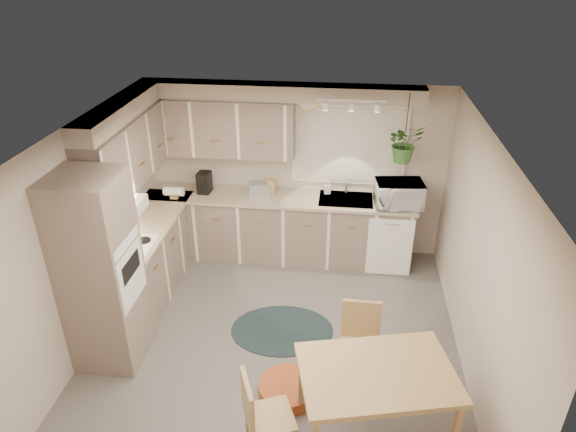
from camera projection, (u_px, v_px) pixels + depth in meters
The scene contains 35 objects.
floor at pixel (275, 343), 5.70m from camera, with size 4.20×4.20×0.00m, color #69625D.
ceiling at pixel (272, 137), 4.58m from camera, with size 4.20×4.20×0.00m, color silver.
wall_back at pixel (296, 170), 6.98m from camera, with size 4.00×0.04×2.40m, color beige.
wall_front at pixel (227, 423), 3.30m from camera, with size 4.00×0.04×2.40m, color beige.
wall_left at pixel (84, 239), 5.35m from camera, with size 0.04×4.20×2.40m, color beige.
wall_right at pixel (479, 264), 4.93m from camera, with size 0.04×4.20×2.40m, color beige.
base_cab_left at pixel (150, 257), 6.44m from camera, with size 0.60×1.85×0.90m, color gray.
base_cab_back at pixel (279, 228), 7.09m from camera, with size 3.60×0.60×0.90m, color gray.
counter_left at pixel (146, 224), 6.21m from camera, with size 0.64×1.89×0.04m, color tan.
counter_back at pixel (278, 198), 6.86m from camera, with size 3.64×0.64×0.04m, color tan.
oven_stack at pixel (100, 273), 5.06m from camera, with size 0.65×0.65×2.10m, color gray.
wall_oven_face at pixel (132, 275), 5.02m from camera, with size 0.02×0.56×0.58m, color white.
upper_cab_left at pixel (129, 150), 5.91m from camera, with size 0.35×2.00×0.75m, color gray.
upper_cab_back at pixel (218, 127), 6.64m from camera, with size 2.00×0.35×0.75m, color gray.
soffit_left at pixel (120, 109), 5.69m from camera, with size 0.30×2.00×0.20m, color beige.
soffit_back at pixel (279, 92), 6.35m from camera, with size 3.60×0.30×0.20m, color beige.
cooktop at pixel (128, 247), 5.70m from camera, with size 0.52×0.58×0.02m, color white.
range_hood at pixel (120, 210), 5.49m from camera, with size 0.40×0.60×0.14m, color white.
window_blinds at pixel (349, 145), 6.69m from camera, with size 1.40×0.02×1.00m, color white.
window_frame at pixel (349, 145), 6.70m from camera, with size 1.50×0.02×1.10m, color white.
sink at pixel (346, 202), 6.79m from camera, with size 0.70×0.48×0.10m, color #A5A9AD.
dishwasher_front at pixel (389, 248), 6.67m from camera, with size 0.58×0.01×0.83m, color white.
track_light_bar at pixel (352, 100), 5.90m from camera, with size 0.80×0.04×0.04m, color white.
wall_clock at pixel (308, 100), 6.48m from camera, with size 0.30×0.30×0.03m, color gold.
dining_table at pixel (374, 406), 4.42m from camera, with size 1.28×0.85×0.80m, color tan.
chair_left at pixel (270, 415), 4.29m from camera, with size 0.40×0.40×0.86m, color tan.
chair_back at pixel (360, 348), 5.01m from camera, with size 0.40×0.40×0.86m, color tan.
braided_rug at pixel (282, 330), 5.88m from camera, with size 1.18×0.88×0.01m, color black.
pet_bed at pixel (288, 389), 5.02m from camera, with size 0.57×0.57×0.13m, color #A44720.
microwave at pixel (399, 191), 6.52m from camera, with size 0.59×0.33×0.40m, color white.
soap_bottle at pixel (327, 191), 6.91m from camera, with size 0.08×0.18×0.08m, color white.
hanging_plant at pixel (404, 147), 6.24m from camera, with size 0.43×0.48×0.37m, color #346528.
coffee_maker at pixel (204, 182), 6.90m from camera, with size 0.16×0.20×0.29m, color black.
toaster at pixel (259, 189), 6.87m from camera, with size 0.28×0.16×0.17m, color #A5A9AD.
knife_block at pixel (271, 187), 6.87m from camera, with size 0.10×0.10×0.21m, color tan.
Camera 1 is at (0.66, -4.33, 3.92)m, focal length 32.00 mm.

